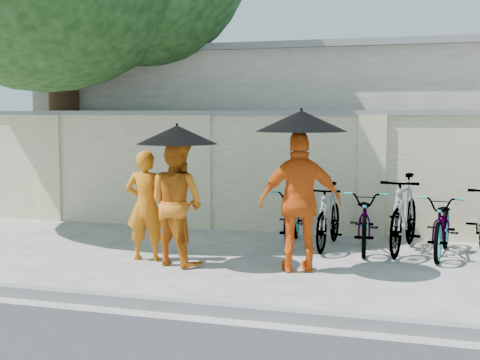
# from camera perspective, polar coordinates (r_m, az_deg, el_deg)

# --- Properties ---
(ground) EXTENTS (80.00, 80.00, 0.00)m
(ground) POSITION_cam_1_polar(r_m,az_deg,el_deg) (8.76, -4.32, -7.72)
(ground) COLOR #B9B8B7
(kerb) EXTENTS (40.00, 0.16, 0.12)m
(kerb) POSITION_cam_1_polar(r_m,az_deg,el_deg) (7.24, -9.31, -10.18)
(kerb) COLOR gray
(kerb) RESTS_ON ground
(compound_wall) EXTENTS (20.00, 0.30, 2.00)m
(compound_wall) POSITION_cam_1_polar(r_m,az_deg,el_deg) (11.37, 6.27, 0.47)
(compound_wall) COLOR #F4EBB8
(compound_wall) RESTS_ON ground
(building_behind) EXTENTS (14.00, 6.00, 3.20)m
(building_behind) POSITION_cam_1_polar(r_m,az_deg,el_deg) (14.97, 12.81, 3.92)
(building_behind) COLOR beige
(building_behind) RESTS_ON ground
(monk_left) EXTENTS (0.61, 0.45, 1.53)m
(monk_left) POSITION_cam_1_polar(r_m,az_deg,el_deg) (9.33, -8.06, -2.15)
(monk_left) COLOR orange
(monk_left) RESTS_ON ground
(monk_center) EXTENTS (0.99, 0.88, 1.68)m
(monk_center) POSITION_cam_1_polar(r_m,az_deg,el_deg) (8.99, -5.44, -1.93)
(monk_center) COLOR #CF6814
(monk_center) RESTS_ON ground
(parasol_center) EXTENTS (1.08, 1.08, 0.92)m
(parasol_center) POSITION_cam_1_polar(r_m,az_deg,el_deg) (8.82, -5.40, 3.86)
(parasol_center) COLOR black
(parasol_center) RESTS_ON ground
(monk_right) EXTENTS (1.15, 0.79, 1.81)m
(monk_right) POSITION_cam_1_polar(r_m,az_deg,el_deg) (8.57, 5.17, -1.87)
(monk_right) COLOR orange
(monk_right) RESTS_ON ground
(parasol_right) EXTENTS (1.16, 1.16, 1.04)m
(parasol_right) POSITION_cam_1_polar(r_m,az_deg,el_deg) (8.42, 5.25, 5.03)
(parasol_right) COLOR black
(parasol_right) RESTS_ON ground
(bike_0) EXTENTS (0.79, 1.76, 0.89)m
(bike_0) POSITION_cam_1_polar(r_m,az_deg,el_deg) (10.33, 4.59, -3.13)
(bike_0) COLOR slate
(bike_0) RESTS_ON ground
(bike_1) EXTENTS (0.51, 1.65, 0.98)m
(bike_1) POSITION_cam_1_polar(r_m,az_deg,el_deg) (10.16, 7.56, -3.05)
(bike_1) COLOR slate
(bike_1) RESTS_ON ground
(bike_2) EXTENTS (0.80, 1.81, 0.92)m
(bike_2) POSITION_cam_1_polar(r_m,az_deg,el_deg) (10.08, 10.65, -3.35)
(bike_2) COLOR slate
(bike_2) RESTS_ON ground
(bike_3) EXTENTS (0.77, 1.96, 1.14)m
(bike_3) POSITION_cam_1_polar(r_m,az_deg,el_deg) (10.05, 13.82, -2.80)
(bike_3) COLOR slate
(bike_3) RESTS_ON ground
(bike_4) EXTENTS (0.75, 1.77, 0.91)m
(bike_4) POSITION_cam_1_polar(r_m,az_deg,el_deg) (9.95, 16.95, -3.66)
(bike_4) COLOR slate
(bike_4) RESTS_ON ground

